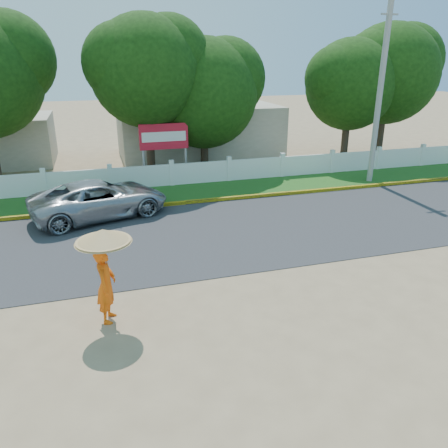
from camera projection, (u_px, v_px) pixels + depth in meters
name	position (u px, v px, depth m)	size (l,w,h in m)	color
ground	(245.00, 293.00, 12.09)	(120.00, 120.00, 0.00)	#9E8460
road	(205.00, 233.00, 16.11)	(60.00, 7.00, 0.02)	#38383A
grass_verge	(178.00, 193.00, 20.81)	(60.00, 3.50, 0.03)	#2D601E
curb	(185.00, 203.00, 19.26)	(40.00, 0.18, 0.16)	yellow
fence	(172.00, 175.00, 21.91)	(40.00, 0.10, 1.10)	silver
building_near	(198.00, 131.00, 28.42)	(10.00, 6.00, 3.20)	#B7AD99
utility_pole	(380.00, 95.00, 21.31)	(0.28, 0.28, 8.73)	gray
vehicle	(100.00, 199.00, 17.55)	(2.49, 5.40, 1.50)	#9EA1A5
monk_with_parasol	(105.00, 262.00, 10.30)	(1.32, 1.32, 2.41)	#E9560C
billboard	(164.00, 140.00, 22.28)	(2.50, 0.13, 2.95)	gray
tree_row	(190.00, 82.00, 23.53)	(34.91, 6.87, 8.29)	#473828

